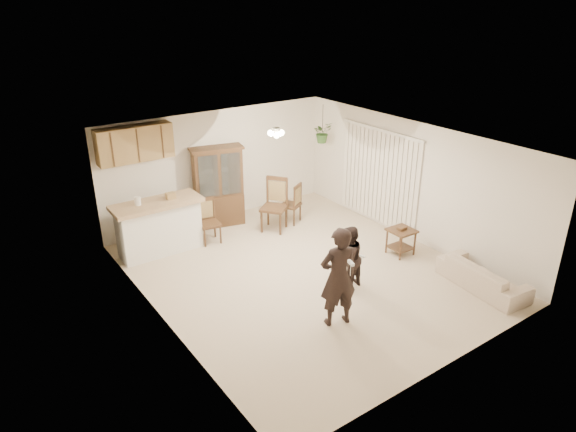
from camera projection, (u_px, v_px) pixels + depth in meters
floor at (304, 272)px, 9.63m from camera, size 6.50×6.50×0.00m
ceiling at (306, 143)px, 8.63m from camera, size 5.50×6.50×0.02m
wall_back at (218, 165)px, 11.57m from camera, size 5.50×0.02×2.50m
wall_front at (455, 290)px, 6.69m from camera, size 5.50×0.02×2.50m
wall_left at (158, 252)px, 7.67m from camera, size 0.02×6.50×2.50m
wall_right at (411, 181)px, 10.59m from camera, size 0.02×6.50×2.50m
breakfast_bar at (160, 229)px, 10.21m from camera, size 1.60×0.55×1.00m
bar_top at (157, 204)px, 9.99m from camera, size 1.75×0.70×0.08m
upper_cabinets at (135, 144)px, 10.09m from camera, size 1.50×0.34×0.70m
vertical_blinds at (379, 177)px, 11.30m from camera, size 0.06×2.30×2.10m
ceiling_fixture at (276, 133)px, 9.68m from camera, size 0.36×0.36×0.20m
hanging_plant at (322, 132)px, 11.91m from camera, size 0.43×0.37×0.48m
plant_cord at (323, 119)px, 11.78m from camera, size 0.01×0.01×0.65m
sofa at (484, 270)px, 8.99m from camera, size 0.93×1.94×0.73m
adult at (338, 273)px, 7.82m from camera, size 0.75×0.59×1.80m
child at (349, 254)px, 8.87m from camera, size 0.76×0.65×1.35m
china_hutch at (218, 187)px, 11.31m from camera, size 1.21×0.68×1.80m
side_table at (401, 241)px, 10.22m from camera, size 0.50×0.50×0.59m
chair_bar at (210, 230)px, 10.72m from camera, size 0.47×0.47×0.94m
chair_hutch_left at (274, 216)px, 11.25m from camera, size 0.72×0.72×1.17m
chair_hutch_right at (290, 211)px, 11.66m from camera, size 0.57×0.57×0.94m
controller_adult at (351, 263)px, 7.34m from camera, size 0.08×0.15×0.04m
controller_child at (362, 256)px, 8.69m from camera, size 0.05×0.11×0.03m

